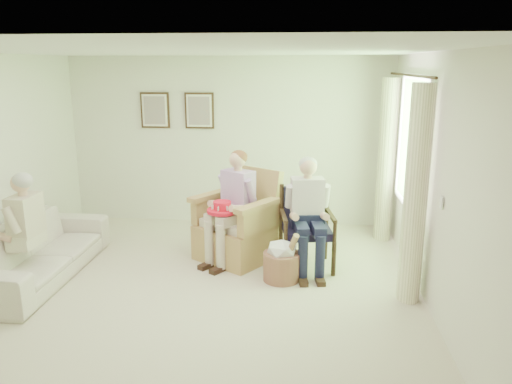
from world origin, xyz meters
TOP-DOWN VIEW (x-y plane):
  - floor at (0.00, 0.00)m, footprint 5.50×5.50m
  - back_wall at (0.00, 2.75)m, footprint 5.00×0.04m
  - front_wall at (0.00, -2.75)m, footprint 5.00×0.04m
  - right_wall at (2.50, 0.00)m, footprint 0.04×5.50m
  - ceiling at (0.00, 0.00)m, footprint 5.00×5.50m
  - window at (2.46, 1.20)m, footprint 0.13×2.50m
  - curtain_left at (2.33, 0.22)m, footprint 0.34×0.34m
  - curtain_right at (2.33, 2.18)m, footprint 0.34×0.34m
  - framed_print_left at (-1.15, 2.71)m, footprint 0.45×0.05m
  - framed_print_right at (-0.45, 2.71)m, footprint 0.45×0.05m
  - wicker_armchair at (0.33, 1.23)m, footprint 0.90×0.90m
  - wood_armchair at (1.23, 1.05)m, footprint 0.64×0.60m
  - sofa at (-1.95, 0.37)m, footprint 2.24×0.87m
  - person_wicker at (0.33, 1.08)m, footprint 0.40×0.63m
  - person_dark at (1.23, 0.89)m, footprint 0.40×0.62m
  - person_sofa at (-1.95, 0.09)m, footprint 0.42×0.62m
  - red_hat at (0.18, 0.93)m, footprint 0.38×0.38m
  - hatbox at (0.94, 0.56)m, footprint 0.51×0.51m

SIDE VIEW (x-z plane):
  - floor at x=0.00m, z-range 0.00..0.00m
  - hatbox at x=0.94m, z-range -0.07..0.57m
  - sofa at x=-1.95m, z-range 0.00..0.65m
  - wicker_armchair at x=0.33m, z-range -0.21..0.94m
  - wood_armchair at x=1.23m, z-range 0.05..1.03m
  - person_sofa at x=-1.95m, z-range 0.10..1.40m
  - red_hat at x=0.18m, z-range 0.68..0.82m
  - person_dark at x=1.23m, z-range 0.12..1.49m
  - person_wicker at x=0.33m, z-range 0.13..1.54m
  - curtain_left at x=2.33m, z-range 0.00..2.30m
  - curtain_right at x=2.33m, z-range 0.00..2.30m
  - back_wall at x=0.00m, z-range 0.00..2.60m
  - front_wall at x=0.00m, z-range 0.00..2.60m
  - right_wall at x=2.50m, z-range 0.00..2.60m
  - window at x=2.46m, z-range 0.77..2.40m
  - framed_print_left at x=-1.15m, z-range 1.51..2.06m
  - framed_print_right at x=-0.45m, z-range 1.51..2.06m
  - ceiling at x=0.00m, z-range 2.59..2.61m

